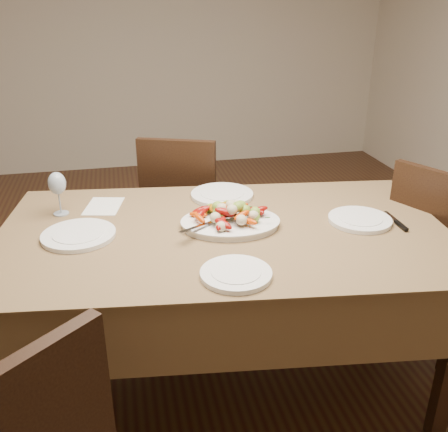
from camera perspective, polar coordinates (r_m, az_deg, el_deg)
floor at (r=2.65m, az=-4.72°, el=-14.39°), size 6.00×6.00×0.00m
wall_back at (r=5.08m, az=-10.34°, el=20.92°), size 5.00×0.02×2.80m
dining_table at (r=2.23m, az=-0.00°, el=-10.40°), size 1.96×1.26×0.76m
chair_far at (r=2.96m, az=-4.33°, el=0.75°), size 0.54×0.54×0.95m
chair_right at (r=2.66m, az=23.91°, el=-4.26°), size 0.56×0.56×0.95m
serving_platter at (r=2.06m, az=0.73°, el=-0.92°), size 0.43×0.34×0.02m
roasted_vegetables at (r=2.04m, az=0.74°, el=0.54°), size 0.35×0.26×0.09m
serving_spoon at (r=2.01m, az=-1.00°, el=-0.48°), size 0.22×0.26×0.03m
plate_left at (r=2.06m, az=-16.27°, el=-2.12°), size 0.29×0.29×0.02m
plate_right at (r=2.19m, az=15.26°, el=-0.43°), size 0.26×0.26×0.02m
plate_far at (r=2.38m, az=-0.22°, el=2.43°), size 0.30×0.30×0.02m
plate_near at (r=1.71m, az=1.38°, el=-6.65°), size 0.25×0.25×0.02m
wine_glass at (r=2.26m, az=-18.41°, el=2.58°), size 0.08×0.08×0.20m
menu_card at (r=2.33m, az=-13.59°, el=1.10°), size 0.19×0.24×0.00m
table_knife at (r=2.22m, az=19.12°, el=-0.65°), size 0.02×0.20×0.01m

